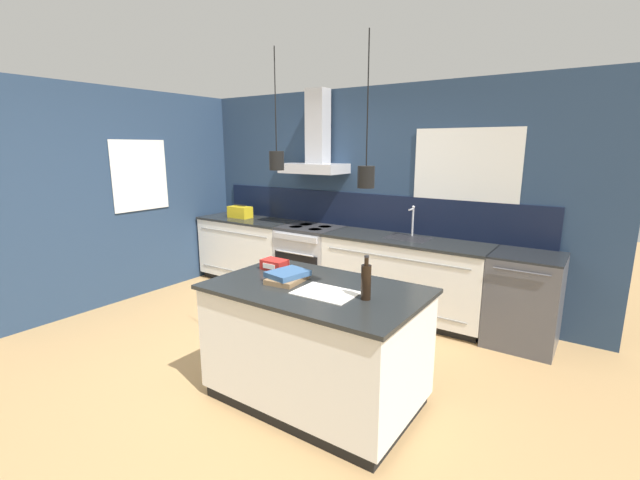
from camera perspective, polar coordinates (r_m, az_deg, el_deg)
name	(u,v)px	position (r m, az deg, el deg)	size (l,w,h in m)	color
ground_plane	(254,357)	(4.16, -8.76, -15.14)	(16.00, 16.00, 0.00)	tan
wall_back	(360,192)	(5.36, 5.37, 6.39)	(5.60, 2.34, 2.60)	navy
wall_left	(150,194)	(6.04, -21.72, 5.77)	(0.08, 3.80, 2.60)	navy
counter_run_left	(249,249)	(6.23, -9.43, -1.24)	(1.44, 0.64, 0.91)	black
counter_run_sink	(404,277)	(4.94, 11.15, -4.92)	(1.86, 0.64, 1.26)	black
oven_range	(310,261)	(5.54, -1.30, -2.83)	(0.75, 0.66, 0.91)	#B5B5BA
dishwasher	(524,300)	(4.62, 25.53, -7.22)	(0.64, 0.65, 0.91)	#4C4C51
kitchen_island	(316,344)	(3.30, -0.59, -13.69)	(1.57, 0.97, 0.91)	black
bottle_on_island	(366,281)	(2.86, 6.16, -5.49)	(0.07, 0.07, 0.30)	black
book_stack	(287,276)	(3.25, -4.38, -4.86)	(0.28, 0.34, 0.08)	olive
red_supply_box	(274,264)	(3.57, -6.10, -3.26)	(0.21, 0.14, 0.08)	red
paper_pile	(326,293)	(3.00, 0.76, -7.06)	(0.43, 0.31, 0.01)	silver
yellow_toolbox	(240,212)	(6.23, -10.62, 3.69)	(0.34, 0.18, 0.19)	gold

